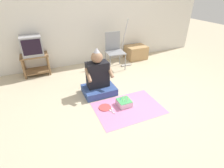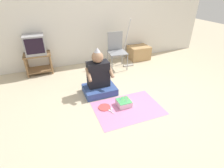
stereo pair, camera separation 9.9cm
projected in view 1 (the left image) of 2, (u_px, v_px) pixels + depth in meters
ground_plane at (141, 104)px, 3.19m from camera, size 16.00×16.00×0.00m
wall_back at (96, 13)px, 4.40m from camera, size 6.40×0.06×2.55m
tv_stand at (36, 63)px, 4.13m from camera, size 0.61×0.41×0.49m
tv at (32, 45)px, 3.92m from camera, size 0.45×0.40×0.44m
folding_chair at (114, 48)px, 4.40m from camera, size 0.47×0.45×0.90m
cardboard_box_stack at (136, 52)px, 5.08m from camera, size 0.57×0.46×0.37m
dust_mop at (125, 52)px, 4.63m from camera, size 0.28×0.49×1.21m
person_seated at (98, 79)px, 3.39m from camera, size 0.62×0.49×0.92m
party_cloth at (128, 108)px, 3.09m from camera, size 1.16×0.81×0.01m
birthday_cake at (124, 103)px, 3.13m from camera, size 0.24×0.24×0.17m
paper_plate at (105, 107)px, 3.08m from camera, size 0.22×0.22×0.01m
plastic_spoon_near at (112, 109)px, 3.04m from camera, size 0.06×0.14×0.01m
plastic_spoon_far at (111, 111)px, 3.00m from camera, size 0.07×0.14×0.01m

